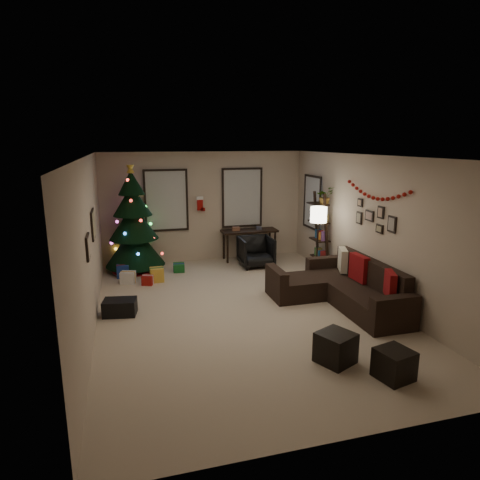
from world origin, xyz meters
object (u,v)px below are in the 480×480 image
christmas_tree (134,226)px  bookshelf (320,234)px  desk_chair (256,252)px  desk (249,233)px  sofa (342,289)px

christmas_tree → bookshelf: (4.05, -1.32, -0.15)m
desk_chair → bookshelf: bookshelf is taller
christmas_tree → desk: christmas_tree is taller
sofa → desk_chair: 2.82m
christmas_tree → bookshelf: 4.27m
sofa → bookshelf: 2.01m
desk → bookshelf: bookshelf is taller
christmas_tree → sofa: (3.61, -3.17, -0.77)m
christmas_tree → desk_chair: size_ratio=3.47×
sofa → desk: sofa is taller
desk_chair → bookshelf: 1.60m
christmas_tree → desk: 2.86m
bookshelf → christmas_tree: bearing=162.0°
christmas_tree → bookshelf: bearing=-18.0°
desk → bookshelf: (1.23, -1.50, 0.22)m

